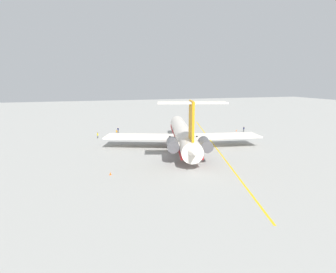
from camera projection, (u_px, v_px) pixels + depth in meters
ground at (211, 145)px, 76.85m from camera, size 358.25×358.25×0.00m
main_jetliner at (183, 135)px, 72.60m from camera, size 44.73×40.03×13.22m
ground_crew_near_nose at (117, 132)px, 91.09m from camera, size 0.27×0.43×1.72m
ground_crew_near_tail at (98, 135)px, 86.02m from camera, size 0.30×0.35×1.72m
ground_crew_portside at (244, 129)px, 96.40m from camera, size 0.37×0.32×1.80m
ground_crew_starboard at (118, 129)px, 94.74m from camera, size 0.29×0.46×1.81m
safety_cone_nose at (236, 130)px, 98.04m from camera, size 0.40×0.40×0.55m
safety_cone_wingtip at (110, 174)px, 52.96m from camera, size 0.40×0.40×0.55m
taxiway_centreline at (214, 145)px, 77.14m from camera, size 83.28×25.13×0.01m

